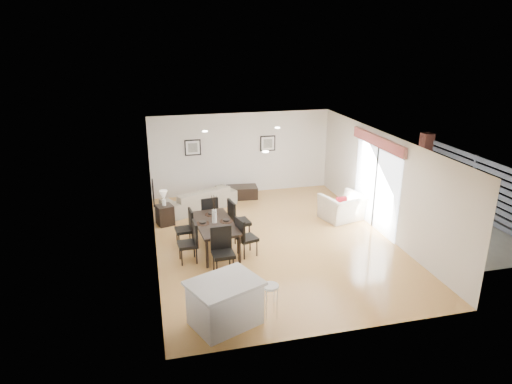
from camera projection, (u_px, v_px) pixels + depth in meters
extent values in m
plane|color=tan|center=(274.00, 241.00, 11.91)|extent=(8.00, 8.00, 0.00)
cube|color=silver|center=(241.00, 153.00, 15.13)|extent=(6.00, 0.04, 2.70)
cube|color=silver|center=(338.00, 267.00, 7.80)|extent=(6.00, 0.04, 2.70)
cube|color=silver|center=(153.00, 202.00, 10.79)|extent=(0.04, 8.00, 2.70)
cube|color=silver|center=(383.00, 183.00, 12.14)|extent=(0.04, 8.00, 2.70)
cube|color=white|center=(275.00, 139.00, 11.02)|extent=(6.00, 8.00, 0.02)
imported|color=gray|center=(199.00, 199.00, 13.97)|extent=(2.44, 1.77, 0.67)
imported|color=white|center=(343.00, 207.00, 13.18)|extent=(1.36, 1.26, 0.74)
imported|color=#3B6029|center=(464.00, 214.00, 12.85)|extent=(0.65, 0.59, 0.64)
imported|color=#3B6029|center=(433.00, 193.00, 14.43)|extent=(0.48, 0.48, 0.66)
cube|color=black|center=(215.00, 224.00, 11.17)|extent=(1.04, 1.86, 0.06)
cylinder|color=black|center=(207.00, 254.00, 10.43)|extent=(0.07, 0.07, 0.69)
cylinder|color=black|center=(193.00, 227.00, 11.93)|extent=(0.07, 0.07, 0.69)
cylinder|color=black|center=(240.00, 250.00, 10.66)|extent=(0.07, 0.07, 0.69)
cylinder|color=black|center=(222.00, 223.00, 12.16)|extent=(0.07, 0.07, 0.69)
cube|color=black|center=(188.00, 244.00, 10.69)|extent=(0.47, 0.47, 0.08)
cube|color=black|center=(195.00, 233.00, 10.65)|extent=(0.08, 0.45, 0.53)
cylinder|color=black|center=(180.00, 251.00, 10.88)|extent=(0.03, 0.03, 0.41)
cylinder|color=black|center=(194.00, 250.00, 10.98)|extent=(0.03, 0.03, 0.41)
cylinder|color=black|center=(182.00, 258.00, 10.57)|extent=(0.03, 0.03, 0.41)
cylinder|color=black|center=(197.00, 256.00, 10.66)|extent=(0.03, 0.03, 0.41)
cube|color=black|center=(184.00, 230.00, 11.52)|extent=(0.46, 0.46, 0.07)
cube|color=black|center=(191.00, 219.00, 11.49)|extent=(0.09, 0.43, 0.51)
cylinder|color=black|center=(177.00, 237.00, 11.69)|extent=(0.03, 0.03, 0.39)
cylinder|color=black|center=(190.00, 235.00, 11.80)|extent=(0.03, 0.03, 0.39)
cylinder|color=black|center=(179.00, 242.00, 11.40)|extent=(0.03, 0.03, 0.39)
cylinder|color=black|center=(192.00, 240.00, 11.50)|extent=(0.03, 0.03, 0.39)
cube|color=black|center=(247.00, 238.00, 11.01)|extent=(0.54, 0.54, 0.08)
cube|color=black|center=(240.00, 230.00, 10.83)|extent=(0.17, 0.44, 0.53)
cylinder|color=black|center=(257.00, 249.00, 11.03)|extent=(0.03, 0.03, 0.40)
cylinder|color=black|center=(244.00, 252.00, 10.87)|extent=(0.03, 0.03, 0.40)
cylinder|color=black|center=(250.00, 243.00, 11.31)|extent=(0.03, 0.03, 0.40)
cylinder|color=black|center=(238.00, 246.00, 11.16)|extent=(0.03, 0.03, 0.40)
cube|color=black|center=(240.00, 222.00, 11.82)|extent=(0.56, 0.56, 0.09)
cube|color=black|center=(232.00, 212.00, 11.64)|extent=(0.14, 0.50, 0.59)
cylinder|color=black|center=(249.00, 233.00, 11.81)|extent=(0.04, 0.04, 0.45)
cylinder|color=black|center=(235.00, 236.00, 11.67)|extent=(0.04, 0.04, 0.45)
cylinder|color=black|center=(244.00, 228.00, 12.15)|extent=(0.04, 0.04, 0.45)
cylinder|color=black|center=(230.00, 230.00, 12.01)|extent=(0.04, 0.04, 0.45)
cube|color=black|center=(223.00, 254.00, 10.16)|extent=(0.49, 0.49, 0.08)
cube|color=black|center=(221.00, 238.00, 10.25)|extent=(0.48, 0.08, 0.57)
cylinder|color=black|center=(217.00, 269.00, 10.02)|extent=(0.04, 0.04, 0.44)
cylinder|color=black|center=(214.00, 262.00, 10.36)|extent=(0.04, 0.04, 0.44)
cylinder|color=black|center=(233.00, 267.00, 10.12)|extent=(0.04, 0.04, 0.44)
cylinder|color=black|center=(230.00, 260.00, 10.46)|extent=(0.04, 0.04, 0.44)
cube|color=black|center=(208.00, 215.00, 12.35)|extent=(0.52, 0.52, 0.08)
cube|color=black|center=(210.00, 208.00, 12.08)|extent=(0.46, 0.12, 0.55)
cylinder|color=black|center=(213.00, 221.00, 12.66)|extent=(0.04, 0.04, 0.42)
cylinder|color=black|center=(217.00, 225.00, 12.34)|extent=(0.04, 0.04, 0.42)
cylinder|color=black|center=(200.00, 222.00, 12.53)|extent=(0.04, 0.04, 0.42)
cylinder|color=black|center=(204.00, 227.00, 12.22)|extent=(0.04, 0.04, 0.42)
cylinder|color=white|center=(214.00, 216.00, 11.11)|extent=(0.12, 0.12, 0.34)
cylinder|color=black|center=(226.00, 221.00, 11.23)|extent=(0.33, 0.33, 0.01)
cylinder|color=black|center=(226.00, 220.00, 11.22)|extent=(0.17, 0.17, 0.05)
cylinder|color=black|center=(211.00, 214.00, 11.65)|extent=(0.33, 0.33, 0.01)
cylinder|color=black|center=(211.00, 213.00, 11.64)|extent=(0.17, 0.17, 0.05)
cylinder|color=black|center=(203.00, 223.00, 11.10)|extent=(0.33, 0.33, 0.01)
cylinder|color=black|center=(203.00, 222.00, 11.09)|extent=(0.17, 0.17, 0.05)
cylinder|color=black|center=(218.00, 231.00, 10.67)|extent=(0.33, 0.33, 0.01)
cylinder|color=black|center=(218.00, 230.00, 10.66)|extent=(0.17, 0.17, 0.05)
cube|color=black|center=(242.00, 192.00, 14.95)|extent=(1.02, 0.67, 0.39)
cube|color=black|center=(165.00, 215.00, 12.84)|extent=(0.54, 0.54, 0.58)
cylinder|color=white|center=(164.00, 202.00, 12.71)|extent=(0.10, 0.10, 0.19)
cone|color=white|center=(164.00, 195.00, 12.64)|extent=(0.23, 0.23, 0.25)
cube|color=maroon|center=(341.00, 202.00, 12.99)|extent=(0.31, 0.12, 0.30)
cube|color=silver|center=(225.00, 304.00, 8.40)|extent=(1.41, 1.25, 0.82)
cube|color=silver|center=(224.00, 283.00, 8.25)|extent=(1.53, 1.38, 0.06)
cylinder|color=white|center=(271.00, 286.00, 8.51)|extent=(0.31, 0.31, 0.05)
cylinder|color=silver|center=(274.00, 298.00, 8.74)|extent=(0.02, 0.02, 0.66)
cylinder|color=silver|center=(264.00, 299.00, 8.69)|extent=(0.02, 0.02, 0.66)
cylinder|color=silver|center=(266.00, 305.00, 8.50)|extent=(0.02, 0.02, 0.66)
cylinder|color=silver|center=(277.00, 304.00, 8.55)|extent=(0.02, 0.02, 0.66)
cube|color=black|center=(193.00, 148.00, 14.65)|extent=(0.52, 0.03, 0.52)
cube|color=white|center=(193.00, 148.00, 14.65)|extent=(0.44, 0.04, 0.44)
cube|color=#5B5C56|center=(193.00, 148.00, 14.65)|extent=(0.30, 0.04, 0.30)
cube|color=black|center=(268.00, 143.00, 15.21)|extent=(0.52, 0.03, 0.52)
cube|color=white|center=(268.00, 143.00, 15.21)|extent=(0.44, 0.04, 0.44)
cube|color=#5B5C56|center=(268.00, 143.00, 15.21)|extent=(0.30, 0.04, 0.30)
cube|color=black|center=(153.00, 193.00, 10.52)|extent=(0.03, 0.52, 0.52)
cube|color=white|center=(153.00, 193.00, 10.52)|extent=(0.04, 0.44, 0.44)
cube|color=#5B5C56|center=(153.00, 193.00, 10.52)|extent=(0.04, 0.30, 0.30)
cube|color=white|center=(376.00, 188.00, 12.48)|extent=(0.02, 2.40, 2.25)
cube|color=black|center=(375.00, 188.00, 12.48)|extent=(0.03, 0.05, 2.25)
cube|color=black|center=(379.00, 147.00, 12.10)|extent=(0.03, 2.50, 0.05)
cube|color=maroon|center=(378.00, 141.00, 12.04)|extent=(0.10, 2.70, 0.28)
plane|color=gray|center=(435.00, 219.00, 13.31)|extent=(6.00, 6.00, 0.00)
cube|color=#333335|center=(476.00, 187.00, 13.28)|extent=(0.08, 5.50, 1.80)
cube|color=brown|center=(424.00, 162.00, 15.41)|extent=(0.35, 0.35, 2.00)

